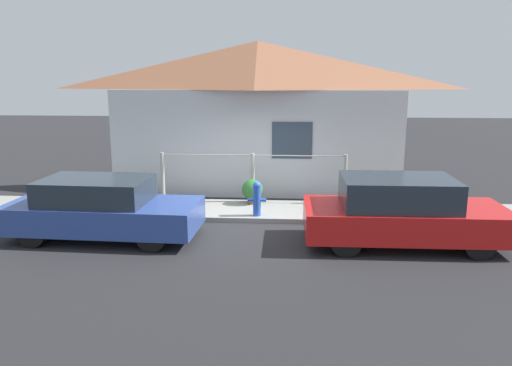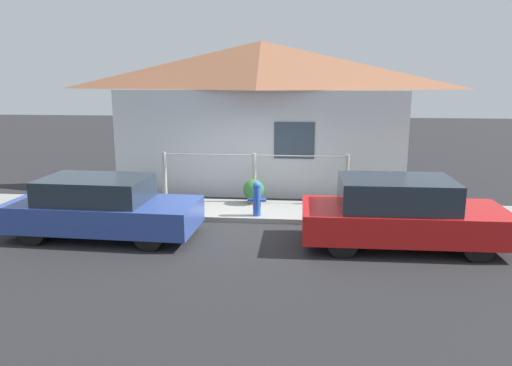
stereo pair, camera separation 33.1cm
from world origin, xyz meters
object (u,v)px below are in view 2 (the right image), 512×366
Objects in this scene: car_left at (102,207)px; potted_plant_by_fence at (139,190)px; potted_plant_near_hydrant at (254,190)px; potted_plant_corner at (364,195)px; fire_hydrant at (257,198)px; car_right at (401,213)px.

car_left is 2.60m from potted_plant_by_fence.
potted_plant_near_hydrant is 1.09× the size of potted_plant_corner.
car_left is at bearing -156.16° from potted_plant_corner.
fire_hydrant is 1.41× the size of potted_plant_corner.
potted_plant_near_hydrant is (-3.23, 2.65, -0.22)m from car_right.
car_left reaches higher than potted_plant_by_fence.
potted_plant_corner is at bearing 98.89° from car_right.
car_right is at bearing -80.66° from potted_plant_corner.
potted_plant_by_fence is at bearing 161.97° from fire_hydrant.
potted_plant_corner is at bearing -1.88° from potted_plant_near_hydrant.
potted_plant_by_fence is (-0.06, 2.58, -0.23)m from car_left.
potted_plant_near_hydrant is 3.04m from potted_plant_by_fence.
car_left is at bearing 179.53° from car_right.
car_left is 7.29× the size of potted_plant_by_fence.
fire_hydrant is at bearing -80.31° from potted_plant_near_hydrant.
car_left is 1.00× the size of car_right.
car_right is at bearing -39.37° from potted_plant_near_hydrant.
potted_plant_near_hydrant is 1.16× the size of potted_plant_by_fence.
potted_plant_near_hydrant is at bearing 1.22° from potted_plant_by_fence.
car_right is 3.41m from fire_hydrant.
car_right reaches higher than car_left.
car_left reaches higher than potted_plant_near_hydrant.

